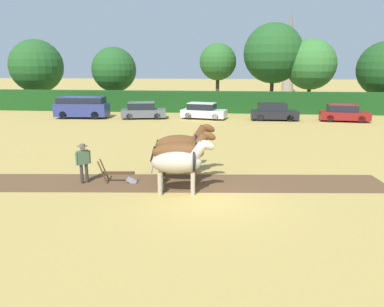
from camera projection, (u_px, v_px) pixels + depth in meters
ground_plane at (212, 199)px, 14.43m from camera, size 240.00×240.00×0.00m
plowed_furrow_strip at (90, 183)px, 16.41m from camera, size 25.86×5.07×0.01m
hedgerow at (226, 102)px, 39.96m from camera, size 72.27×1.57×2.23m
tree_far_left at (37, 66)px, 46.49m from camera, size 6.54×6.54×8.08m
tree_left at (114, 70)px, 44.62m from camera, size 5.29×5.29×7.07m
tree_center_left at (218, 62)px, 45.76m from camera, size 4.50×4.50×7.59m
tree_center at (273, 53)px, 43.54m from camera, size 6.92×6.92×9.75m
tree_center_right at (311, 64)px, 42.77m from camera, size 5.75×5.75×7.91m
church_spire at (289, 50)px, 65.63m from camera, size 2.20×2.20×14.28m
draft_horse_lead_left at (179, 163)px, 14.79m from camera, size 2.66×1.10×2.26m
draft_horse_lead_right at (181, 152)px, 16.06m from camera, size 2.89×1.11×2.37m
draft_horse_trail_left at (182, 145)px, 17.33m from camera, size 2.91×1.21×2.48m
plow at (121, 176)px, 16.32m from camera, size 1.69×0.50×1.13m
farmer_at_plow at (83, 160)px, 16.14m from camera, size 0.51×0.50×1.75m
farmer_beside_team at (196, 148)px, 18.77m from camera, size 0.45×0.55×1.64m
parked_van at (82, 107)px, 35.86m from camera, size 5.03×2.22×2.03m
parked_car_left at (143, 111)px, 35.60m from camera, size 4.42×2.51×1.57m
parked_car_center_left at (203, 111)px, 35.36m from camera, size 4.45×2.56×1.52m
parked_car_center at (274, 112)px, 34.60m from camera, size 4.30×1.88×1.56m
parked_car_center_right at (344, 113)px, 33.83m from camera, size 4.43×2.22×1.54m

